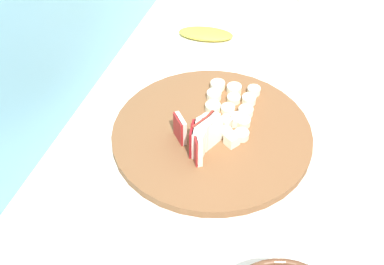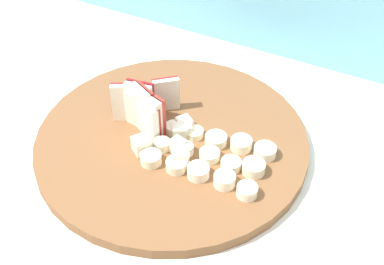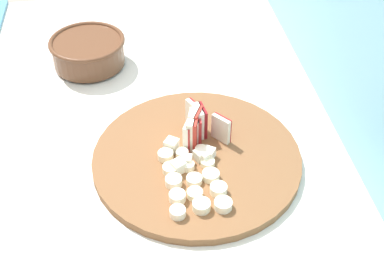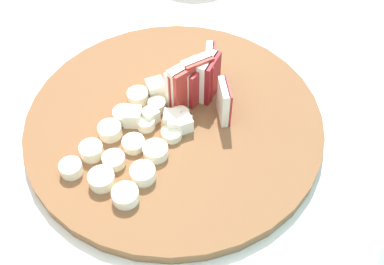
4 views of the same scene
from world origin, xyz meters
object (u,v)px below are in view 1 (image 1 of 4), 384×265
object	(u,v)px
banana_slice_rows	(230,107)
banana_peel	(206,34)
cutting_board	(212,135)
apple_wedge_fan	(201,136)
apple_dice_pile	(220,126)

from	to	relation	value
banana_slice_rows	banana_peel	size ratio (longest dim) A/B	1.23
cutting_board	banana_peel	bearing A→B (deg)	18.56
banana_peel	apple_wedge_fan	bearing A→B (deg)	-164.75
cutting_board	banana_slice_rows	xyz separation A→B (m)	(0.07, -0.02, 0.02)
apple_dice_pile	banana_slice_rows	distance (m)	0.06
apple_wedge_fan	cutting_board	bearing A→B (deg)	-9.28
apple_wedge_fan	apple_dice_pile	xyz separation A→B (m)	(0.06, -0.02, -0.02)
apple_wedge_fan	banana_slice_rows	xyz separation A→B (m)	(0.12, -0.02, -0.02)
apple_dice_pile	banana_slice_rows	bearing A→B (deg)	-3.94
apple_dice_pile	banana_peel	xyz separation A→B (m)	(0.31, 0.12, -0.02)
banana_slice_rows	cutting_board	bearing A→B (deg)	166.46
banana_slice_rows	banana_peel	xyz separation A→B (m)	(0.25, 0.12, -0.01)
cutting_board	apple_wedge_fan	world-z (taller)	apple_wedge_fan
cutting_board	banana_slice_rows	distance (m)	0.07
apple_wedge_fan	apple_dice_pile	distance (m)	0.06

